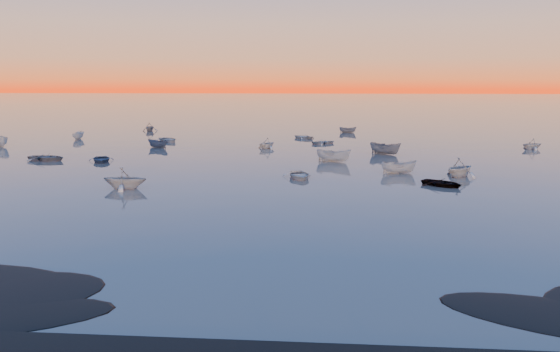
# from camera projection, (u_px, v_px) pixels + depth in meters

# --- Properties ---
(ground) EXTENTS (600.00, 600.00, 0.00)m
(ground) POSITION_uv_depth(u_px,v_px,m) (322.00, 124.00, 121.26)
(ground) COLOR #675F56
(ground) RESTS_ON ground
(mud_lobes) EXTENTS (140.00, 6.00, 0.07)m
(mud_lobes) POSITION_uv_depth(u_px,v_px,m) (318.00, 320.00, 22.07)
(mud_lobes) COLOR black
(mud_lobes) RESTS_ON ground
(moored_fleet) EXTENTS (124.00, 58.00, 1.20)m
(moored_fleet) POSITION_uv_depth(u_px,v_px,m) (322.00, 151.00, 75.10)
(moored_fleet) COLOR silver
(moored_fleet) RESTS_ON ground
(boat_near_left) EXTENTS (4.45, 3.14, 1.03)m
(boat_near_left) POSITION_uv_depth(u_px,v_px,m) (101.00, 162.00, 65.35)
(boat_near_left) COLOR #344663
(boat_near_left) RESTS_ON ground
(boat_near_center) EXTENTS (2.15, 4.01, 1.32)m
(boat_near_center) POSITION_uv_depth(u_px,v_px,m) (399.00, 173.00, 57.30)
(boat_near_center) COLOR silver
(boat_near_center) RESTS_ON ground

